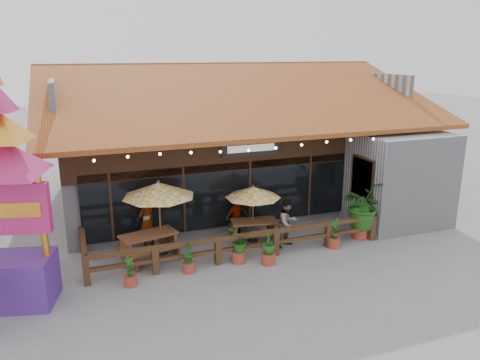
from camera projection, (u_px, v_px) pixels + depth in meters
name	position (u px, v px, depth m)	size (l,w,h in m)	color
ground	(282.00, 247.00, 16.24)	(100.00, 100.00, 0.00)	gray
restaurant_building	(228.00, 148.00, 21.71)	(15.50, 14.73, 6.09)	#B3B3B8
patio_railing	(223.00, 242.00, 15.08)	(10.00, 2.60, 0.92)	#4E311C
umbrella_left	(159.00, 190.00, 15.16)	(2.58, 2.58, 2.55)	brown
umbrella_right	(253.00, 192.00, 16.26)	(2.55, 2.55, 2.09)	brown
picnic_table_left	(149.00, 242.00, 15.20)	(2.12, 1.94, 0.86)	brown
picnic_table_right	(254.00, 227.00, 16.62)	(1.85, 1.67, 0.78)	brown
thai_sign_tower	(3.00, 164.00, 11.61)	(3.28, 3.28, 7.29)	#51268B
tropical_plant	(362.00, 206.00, 16.73)	(2.01, 2.04, 2.13)	#953828
diner_a	(147.00, 222.00, 16.02)	(0.67, 0.44, 1.85)	#382212
diner_b	(288.00, 223.00, 16.11)	(0.82, 0.64, 1.69)	#382212
diner_c	(237.00, 217.00, 17.09)	(0.86, 0.36, 1.46)	#382212
planter_a	(130.00, 274.00, 13.46)	(0.39, 0.37, 0.91)	#953828
planter_b	(188.00, 259.00, 14.29)	(0.43, 0.45, 0.96)	#953828
planter_c	(239.00, 244.00, 14.90)	(0.74, 0.67, 1.11)	#953828
planter_d	(269.00, 248.00, 14.82)	(0.57, 0.57, 1.10)	#953828
planter_e	(334.00, 236.00, 16.07)	(0.43, 0.44, 1.04)	#953828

